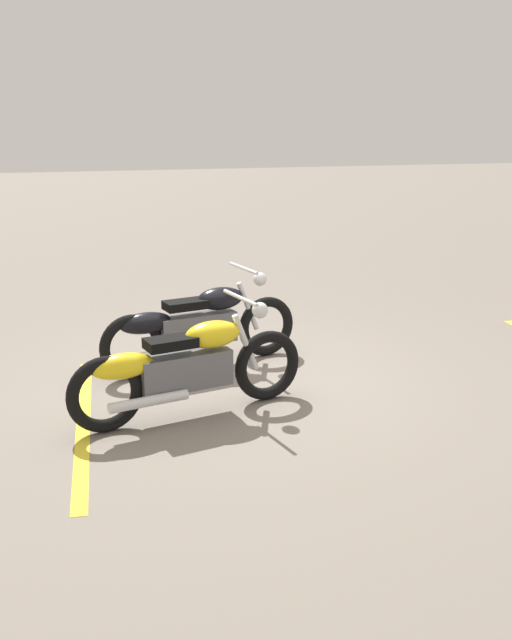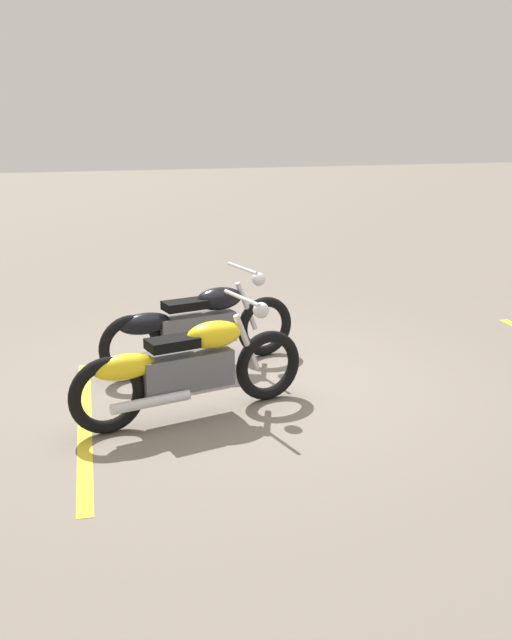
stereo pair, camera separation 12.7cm
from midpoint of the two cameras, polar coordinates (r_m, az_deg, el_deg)
The scene contains 4 objects.
ground_plane at distance 7.41m, azimuth -1.91°, elevation -4.97°, with size 60.00×60.00×0.00m, color slate.
motorcycle_bright_foreground at distance 6.52m, azimuth -5.97°, elevation -3.64°, with size 2.20×0.77×1.04m.
motorcycle_dark_foreground at distance 7.78m, azimuth -5.13°, elevation -0.43°, with size 2.20×0.76×1.04m.
parking_stripe_near at distance 6.67m, azimuth -13.62°, elevation -7.79°, with size 3.20×0.12×0.01m, color yellow.
Camera 2 is at (-1.86, -6.68, 2.59)m, focal length 41.44 mm.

